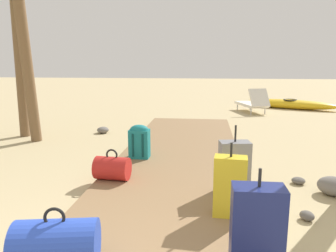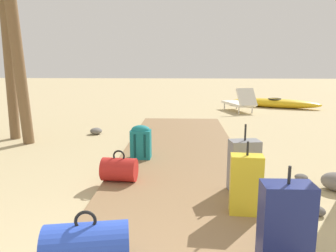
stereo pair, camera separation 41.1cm
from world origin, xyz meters
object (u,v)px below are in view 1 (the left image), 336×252
Objects in this scene: duffel_bag_blue at (56,245)px; kayak at (290,104)px; suitcase_navy at (257,227)px; backpack_teal at (139,140)px; suitcase_grey at (234,167)px; suitcase_yellow at (230,186)px; lounge_chair at (253,103)px; duffel_bag_red at (112,168)px.

duffel_bag_blue is 0.21× the size of kayak.
kayak is at bearing 75.15° from suitcase_navy.
kayak is at bearing 59.62° from backpack_teal.
suitcase_navy is at bearing -87.93° from suitcase_grey.
suitcase_yellow is 0.93× the size of suitcase_grey.
backpack_teal is 8.10m from kayak.
lounge_chair is (1.27, 7.81, -0.07)m from suitcase_yellow.
duffel_bag_red is 0.70× the size of duffel_bag_blue.
duffel_bag_red is at bearing 93.87° from duffel_bag_blue.
suitcase_navy is (0.15, -0.86, 0.01)m from suitcase_yellow.
duffel_bag_blue is 0.82× the size of suitcase_grey.
suitcase_grey is 1.05× the size of suitcase_navy.
duffel_bag_blue is 9.26m from lounge_chair.
suitcase_grey is 0.26× the size of kayak.
lounge_chair is (2.62, 5.85, -0.04)m from backpack_teal.
backpack_teal is at bearing 124.54° from suitcase_yellow.
lounge_chair reaches higher than backpack_teal.
lounge_chair is at bearing -142.45° from kayak.
suitcase_grey is (1.60, -0.26, 0.16)m from duffel_bag_red.
duffel_bag_red is 1.76m from suitcase_yellow.
lounge_chair is 0.50× the size of kayak.
backpack_teal is at bearing -120.38° from kayak.
suitcase_yellow is 9.36m from kayak.
suitcase_navy reaches higher than duffel_bag_blue.
lounge_chair reaches higher than kayak.
suitcase_navy is (1.50, -2.82, 0.04)m from backpack_teal.
duffel_bag_red is 0.62× the size of suitcase_yellow.
suitcase_yellow reaches higher than lounge_chair.
suitcase_grey reaches higher than backpack_teal.
duffel_bag_blue is 10.82m from kayak.
backpack_teal is at bearing 117.99° from suitcase_navy.
suitcase_navy reaches higher than suitcase_yellow.
suitcase_yellow is 0.98× the size of suitcase_navy.
suitcase_grey reaches higher than suitcase_yellow.
duffel_bag_blue is 1.74m from suitcase_yellow.
backpack_teal is 0.35× the size of lounge_chair.
duffel_bag_red is at bearing -117.84° from kayak.
suitcase_navy is at bearing -46.61° from duffel_bag_red.
lounge_chair is (1.13, 8.67, -0.08)m from suitcase_navy.
suitcase_navy reaches higher than duffel_bag_red.
lounge_chair reaches higher than duffel_bag_blue.
duffel_bag_red is 0.15× the size of kayak.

